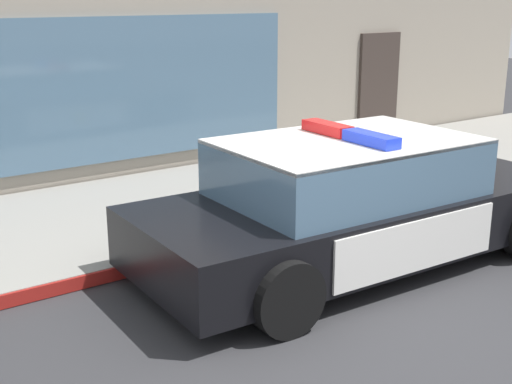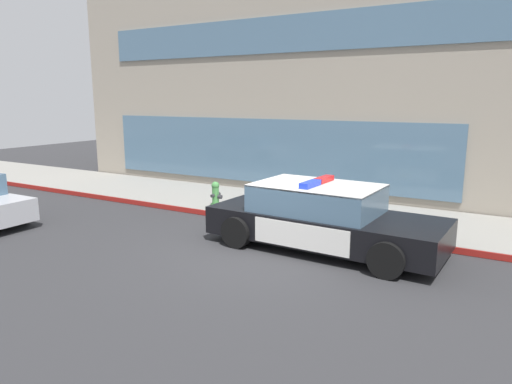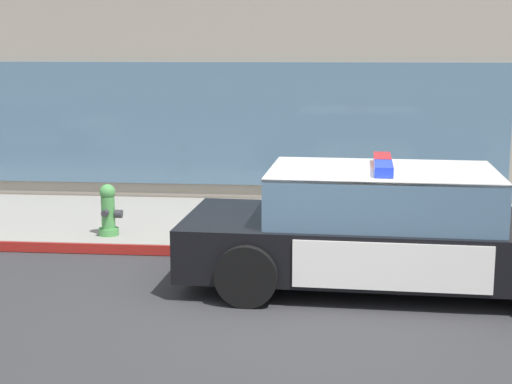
% 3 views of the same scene
% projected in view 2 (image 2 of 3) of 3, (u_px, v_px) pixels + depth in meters
% --- Properties ---
extents(ground, '(48.00, 48.00, 0.00)m').
position_uv_depth(ground, '(255.00, 252.00, 9.75)').
color(ground, '#303033').
extents(sidewalk, '(48.00, 3.28, 0.15)m').
position_uv_depth(sidewalk, '(321.00, 212.00, 12.83)').
color(sidewalk, gray).
rests_on(sidewalk, ground).
extents(curb_red_paint, '(28.80, 0.04, 0.14)m').
position_uv_depth(curb_red_paint, '(296.00, 226.00, 11.42)').
color(curb_red_paint, maroon).
rests_on(curb_red_paint, ground).
extents(storefront_building, '(20.65, 9.11, 7.06)m').
position_uv_depth(storefront_building, '(378.00, 88.00, 17.58)').
color(storefront_building, gray).
rests_on(storefront_building, ground).
extents(police_cruiser, '(5.00, 2.27, 1.49)m').
position_uv_depth(police_cruiser, '(322.00, 217.00, 9.88)').
color(police_cruiser, black).
rests_on(police_cruiser, ground).
extents(fire_hydrant, '(0.34, 0.39, 0.73)m').
position_uv_depth(fire_hydrant, '(216.00, 195.00, 13.07)').
color(fire_hydrant, '#4C994C').
rests_on(fire_hydrant, sidewalk).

